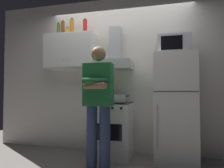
# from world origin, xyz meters

# --- Properties ---
(ground_plane) EXTENTS (7.00, 7.00, 0.00)m
(ground_plane) POSITION_xyz_m (0.00, 0.00, 0.00)
(ground_plane) COLOR slate
(back_wall_tiled) EXTENTS (4.80, 0.10, 2.70)m
(back_wall_tiled) POSITION_xyz_m (0.00, 0.60, 1.35)
(back_wall_tiled) COLOR silver
(back_wall_tiled) RESTS_ON ground_plane
(upper_cabinet) EXTENTS (0.90, 0.37, 0.60)m
(upper_cabinet) POSITION_xyz_m (-0.85, 0.37, 1.75)
(upper_cabinet) COLOR white
(stove_oven) EXTENTS (0.60, 0.62, 0.87)m
(stove_oven) POSITION_xyz_m (-0.05, 0.25, 0.43)
(stove_oven) COLOR white
(stove_oven) RESTS_ON ground_plane
(range_hood) EXTENTS (0.60, 0.44, 0.75)m
(range_hood) POSITION_xyz_m (-0.05, 0.38, 1.60)
(range_hood) COLOR #B7BABF
(refrigerator) EXTENTS (0.60, 0.62, 1.60)m
(refrigerator) POSITION_xyz_m (0.90, 0.25, 0.80)
(refrigerator) COLOR white
(refrigerator) RESTS_ON ground_plane
(microwave) EXTENTS (0.48, 0.37, 0.28)m
(microwave) POSITION_xyz_m (0.90, 0.27, 1.74)
(microwave) COLOR #B7BABF
(microwave) RESTS_ON refrigerator
(person_standing) EXTENTS (0.38, 0.33, 1.64)m
(person_standing) POSITION_xyz_m (-0.10, -0.36, 0.90)
(person_standing) COLOR navy
(person_standing) RESTS_ON ground_plane
(cooking_pot) EXTENTS (0.30, 0.20, 0.11)m
(cooking_pot) POSITION_xyz_m (0.08, 0.13, 0.93)
(cooking_pot) COLOR #B7BABF
(cooking_pot) RESTS_ON stove_oven
(bottle_beer_brown) EXTENTS (0.06, 0.06, 0.27)m
(bottle_beer_brown) POSITION_xyz_m (-1.00, 0.37, 2.18)
(bottle_beer_brown) COLOR brown
(bottle_beer_brown) RESTS_ON upper_cabinet
(bottle_olive_oil) EXTENTS (0.06, 0.06, 0.23)m
(bottle_olive_oil) POSITION_xyz_m (-1.08, 0.37, 2.16)
(bottle_olive_oil) COLOR #4C6B19
(bottle_olive_oil) RESTS_ON upper_cabinet
(bottle_spice_jar) EXTENTS (0.06, 0.06, 0.14)m
(bottle_spice_jar) POSITION_xyz_m (-0.91, 0.37, 2.11)
(bottle_spice_jar) COLOR gold
(bottle_spice_jar) RESTS_ON upper_cabinet
(bottle_liquor_amber) EXTENTS (0.07, 0.07, 0.30)m
(bottle_liquor_amber) POSITION_xyz_m (-0.83, 0.38, 2.19)
(bottle_liquor_amber) COLOR #B7721E
(bottle_liquor_amber) RESTS_ON upper_cabinet
(bottle_soda_red) EXTENTS (0.07, 0.07, 0.27)m
(bottle_soda_red) POSITION_xyz_m (-0.59, 0.39, 2.18)
(bottle_soda_red) COLOR red
(bottle_soda_red) RESTS_ON upper_cabinet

